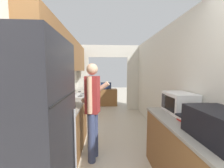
% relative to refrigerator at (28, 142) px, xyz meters
% --- Properties ---
extents(wall_left, '(0.38, 7.17, 2.50)m').
position_rel_refrigerator_xyz_m(wall_left, '(-0.29, 1.56, 0.65)').
color(wall_left, silver).
rests_on(wall_left, ground_plane).
extents(wall_right, '(0.06, 7.17, 2.50)m').
position_rel_refrigerator_xyz_m(wall_right, '(2.07, 1.07, 0.34)').
color(wall_right, silver).
rests_on(wall_right, ground_plane).
extents(wall_far_with_doorway, '(2.78, 0.06, 2.50)m').
position_rel_refrigerator_xyz_m(wall_far_with_doorway, '(0.85, 4.09, 0.51)').
color(wall_far_with_doorway, silver).
rests_on(wall_far_with_doorway, ground_plane).
extents(counter_left, '(0.62, 3.51, 0.89)m').
position_rel_refrigerator_xyz_m(counter_left, '(-0.04, 2.07, -0.46)').
color(counter_left, brown).
rests_on(counter_left, ground_plane).
extents(counter_right, '(0.62, 1.54, 0.89)m').
position_rel_refrigerator_xyz_m(counter_right, '(1.74, 0.33, -0.46)').
color(counter_right, brown).
rests_on(counter_right, ground_plane).
extents(refrigerator, '(0.72, 0.78, 1.82)m').
position_rel_refrigerator_xyz_m(refrigerator, '(0.00, 0.00, 0.00)').
color(refrigerator, black).
rests_on(refrigerator, ground_plane).
extents(range_oven, '(0.66, 0.73, 1.03)m').
position_rel_refrigerator_xyz_m(range_oven, '(-0.04, 2.45, -0.46)').
color(range_oven, white).
rests_on(range_oven, ground_plane).
extents(person, '(0.53, 0.43, 1.66)m').
position_rel_refrigerator_xyz_m(person, '(0.49, 1.09, -0.02)').
color(person, '#384266').
rests_on(person, ground_plane).
extents(suitcase, '(0.41, 0.59, 0.29)m').
position_rel_refrigerator_xyz_m(suitcase, '(1.74, -0.06, 0.13)').
color(suitcase, black).
rests_on(suitcase, counter_right).
extents(microwave, '(0.37, 0.49, 0.31)m').
position_rel_refrigerator_xyz_m(microwave, '(1.83, 0.80, 0.14)').
color(microwave, white).
rests_on(microwave, counter_right).
extents(book_stack, '(0.23, 0.31, 0.08)m').
position_rel_refrigerator_xyz_m(book_stack, '(1.74, 0.39, 0.02)').
color(book_stack, red).
rests_on(book_stack, counter_right).
extents(tv_cabinet, '(0.96, 0.42, 0.73)m').
position_rel_refrigerator_xyz_m(tv_cabinet, '(0.77, 4.80, -0.55)').
color(tv_cabinet, brown).
rests_on(tv_cabinet, ground_plane).
extents(television, '(0.46, 0.16, 0.30)m').
position_rel_refrigerator_xyz_m(television, '(0.77, 4.76, -0.04)').
color(television, black).
rests_on(television, tv_cabinet).
extents(knife, '(0.09, 0.30, 0.02)m').
position_rel_refrigerator_xyz_m(knife, '(-0.06, 3.04, -0.01)').
color(knife, '#B7B7BC').
rests_on(knife, counter_left).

